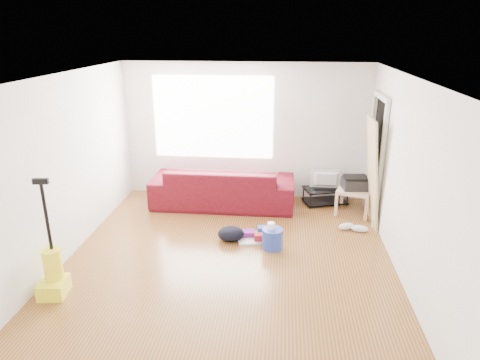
# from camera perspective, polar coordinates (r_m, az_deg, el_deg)

# --- Properties ---
(room) EXTENTS (4.51, 5.01, 2.51)m
(room) POSITION_cam_1_polar(r_m,az_deg,el_deg) (5.69, -0.68, 1.18)
(room) COLOR brown
(room) RESTS_ON ground
(sofa) EXTENTS (2.53, 0.99, 0.74)m
(sofa) POSITION_cam_1_polar(r_m,az_deg,el_deg) (7.85, -2.24, -3.28)
(sofa) COLOR #450310
(sofa) RESTS_ON ground
(tv_stand) EXTENTS (0.86, 0.64, 0.29)m
(tv_stand) POSITION_cam_1_polar(r_m,az_deg,el_deg) (8.02, 11.29, -1.99)
(tv_stand) COLOR black
(tv_stand) RESTS_ON ground
(tv) EXTENTS (0.58, 0.08, 0.34)m
(tv) POSITION_cam_1_polar(r_m,az_deg,el_deg) (7.91, 11.43, 0.05)
(tv) COLOR black
(tv) RESTS_ON tv_stand
(side_table) EXTENTS (0.69, 0.69, 0.45)m
(side_table) POSITION_cam_1_polar(r_m,az_deg,el_deg) (7.63, 14.99, -1.64)
(side_table) COLOR tan
(side_table) RESTS_ON ground
(printer) EXTENTS (0.47, 0.38, 0.23)m
(printer) POSITION_cam_1_polar(r_m,az_deg,el_deg) (7.56, 15.11, -0.36)
(printer) COLOR black
(printer) RESTS_ON side_table
(bucket) EXTENTS (0.37, 0.37, 0.30)m
(bucket) POSITION_cam_1_polar(r_m,az_deg,el_deg) (6.38, 4.30, -9.01)
(bucket) COLOR #243CA6
(bucket) RESTS_ON ground
(toilet_paper) EXTENTS (0.11, 0.11, 0.10)m
(toilet_paper) POSITION_cam_1_polar(r_m,az_deg,el_deg) (6.30, 4.12, -7.35)
(toilet_paper) COLOR white
(toilet_paper) RESTS_ON bucket
(cleaning_tray) EXTENTS (0.56, 0.48, 0.18)m
(cleaning_tray) POSITION_cam_1_polar(r_m,az_deg,el_deg) (6.59, 1.99, -7.48)
(cleaning_tray) COLOR silver
(cleaning_tray) RESTS_ON ground
(backpack) EXTENTS (0.45, 0.38, 0.22)m
(backpack) POSITION_cam_1_polar(r_m,az_deg,el_deg) (6.58, -1.21, -8.04)
(backpack) COLOR black
(backpack) RESTS_ON ground
(sneakers) EXTENTS (0.50, 0.25, 0.11)m
(sneakers) POSITION_cam_1_polar(r_m,az_deg,el_deg) (7.08, 14.81, -6.14)
(sneakers) COLOR silver
(sneakers) RESTS_ON ground
(vacuum) EXTENTS (0.35, 0.39, 1.46)m
(vacuum) POSITION_cam_1_polar(r_m,az_deg,el_deg) (5.71, -23.68, -11.38)
(vacuum) COLOR yellow
(vacuum) RESTS_ON ground
(door_panel) EXTENTS (0.22, 0.71, 1.76)m
(door_panel) POSITION_cam_1_polar(r_m,az_deg,el_deg) (7.44, 16.56, -5.50)
(door_panel) COLOR tan
(door_panel) RESTS_ON ground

